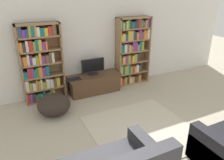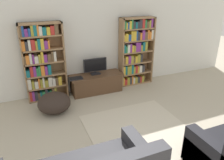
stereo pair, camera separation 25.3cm
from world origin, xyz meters
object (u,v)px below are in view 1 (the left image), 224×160
television (93,66)px  beanbag_ottoman (54,104)px  bookshelf_left (40,64)px  bookshelf_right (132,50)px  tv_stand (94,83)px  laptop (74,79)px

television → beanbag_ottoman: size_ratio=0.86×
bookshelf_left → bookshelf_right: 2.43m
tv_stand → laptop: laptop is taller
bookshelf_right → television: 1.21m
tv_stand → television: (0.00, 0.05, 0.45)m
bookshelf_left → television: size_ratio=3.03×
bookshelf_left → tv_stand: bookshelf_left is taller
tv_stand → beanbag_ottoman: size_ratio=1.93×
beanbag_ottoman → television: bearing=29.6°
tv_stand → laptop: size_ratio=4.10×
laptop → bookshelf_left: bearing=163.5°
bookshelf_right → television: bookshelf_right is taller
laptop → tv_stand: bearing=8.0°
bookshelf_right → beanbag_ottoman: (-2.35, -0.76, -0.73)m
tv_stand → bookshelf_left: bearing=173.9°
tv_stand → beanbag_ottoman: (-1.17, -0.62, -0.02)m
tv_stand → beanbag_ottoman: tv_stand is taller
tv_stand → bookshelf_right: bearing=6.5°
bookshelf_left → tv_stand: (1.26, -0.13, -0.68)m
tv_stand → beanbag_ottoman: bearing=-152.1°
bookshelf_right → beanbag_ottoman: 2.57m
bookshelf_left → television: (1.26, -0.09, -0.23)m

